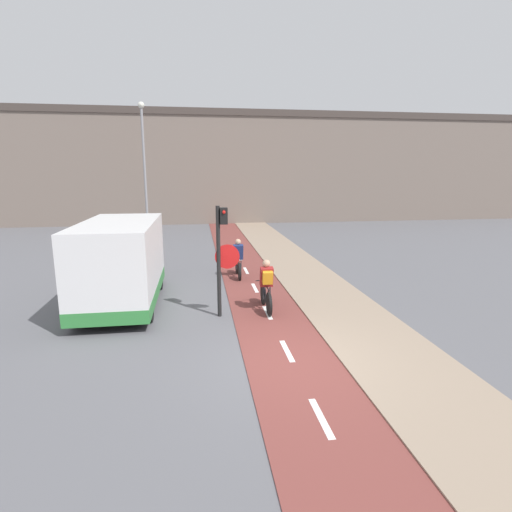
# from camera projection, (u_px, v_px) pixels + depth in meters

# --- Properties ---
(ground_plane) EXTENTS (120.00, 120.00, 0.00)m
(ground_plane) POSITION_uv_depth(u_px,v_px,m) (292.00, 362.00, 8.39)
(ground_plane) COLOR #5B5B60
(bike_lane) EXTENTS (2.01, 60.00, 0.02)m
(bike_lane) POSITION_uv_depth(u_px,v_px,m) (292.00, 361.00, 8.39)
(bike_lane) COLOR brown
(bike_lane) RESTS_ON ground_plane
(sidewalk_strip) EXTENTS (2.40, 60.00, 0.05)m
(sidewalk_strip) POSITION_uv_depth(u_px,v_px,m) (391.00, 354.00, 8.70)
(sidewalk_strip) COLOR gray
(sidewalk_strip) RESTS_ON ground_plane
(building_row_background) EXTENTS (60.00, 5.20, 8.56)m
(building_row_background) POSITION_uv_depth(u_px,v_px,m) (219.00, 168.00, 32.59)
(building_row_background) COLOR slate
(building_row_background) RESTS_ON ground_plane
(traffic_light_pole) EXTENTS (0.67, 0.25, 3.05)m
(traffic_light_pole) POSITION_uv_depth(u_px,v_px,m) (222.00, 249.00, 10.71)
(traffic_light_pole) COLOR black
(traffic_light_pole) RESTS_ON ground_plane
(street_lamp_far) EXTENTS (0.36, 0.36, 7.70)m
(street_lamp_far) POSITION_uv_depth(u_px,v_px,m) (144.00, 159.00, 22.36)
(street_lamp_far) COLOR gray
(street_lamp_far) RESTS_ON ground_plane
(cyclist_near) EXTENTS (0.46, 1.67, 1.50)m
(cyclist_near) POSITION_uv_depth(u_px,v_px,m) (266.00, 287.00, 11.40)
(cyclist_near) COLOR black
(cyclist_near) RESTS_ON ground_plane
(cyclist_far) EXTENTS (0.46, 1.64, 1.48)m
(cyclist_far) POSITION_uv_depth(u_px,v_px,m) (238.00, 260.00, 15.08)
(cyclist_far) COLOR black
(cyclist_far) RESTS_ON ground_plane
(van) EXTENTS (2.08, 4.78, 2.51)m
(van) POSITION_uv_depth(u_px,v_px,m) (121.00, 265.00, 11.80)
(van) COLOR white
(van) RESTS_ON ground_plane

